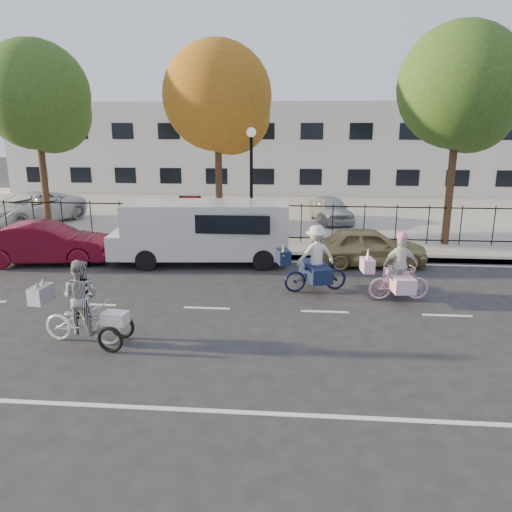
# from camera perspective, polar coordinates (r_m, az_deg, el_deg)

# --- Properties ---
(ground) EXTENTS (120.00, 120.00, 0.00)m
(ground) POSITION_cam_1_polar(r_m,az_deg,el_deg) (12.91, -5.62, -5.97)
(ground) COLOR #333334
(road_markings) EXTENTS (60.00, 9.52, 0.01)m
(road_markings) POSITION_cam_1_polar(r_m,az_deg,el_deg) (12.91, -5.62, -5.94)
(road_markings) COLOR silver
(road_markings) RESTS_ON ground
(curb) EXTENTS (60.00, 0.10, 0.15)m
(curb) POSITION_cam_1_polar(r_m,az_deg,el_deg) (17.65, -2.68, 0.02)
(curb) COLOR #A8A399
(curb) RESTS_ON ground
(sidewalk) EXTENTS (60.00, 2.20, 0.15)m
(sidewalk) POSITION_cam_1_polar(r_m,az_deg,el_deg) (18.66, -2.25, 0.83)
(sidewalk) COLOR #A8A399
(sidewalk) RESTS_ON ground
(parking_lot) EXTENTS (60.00, 15.60, 0.15)m
(parking_lot) POSITION_cam_1_polar(r_m,az_deg,el_deg) (27.33, 0.07, 5.28)
(parking_lot) COLOR #A8A399
(parking_lot) RESTS_ON ground
(iron_fence) EXTENTS (58.00, 0.06, 1.50)m
(iron_fence) POSITION_cam_1_polar(r_m,az_deg,el_deg) (19.55, -1.88, 3.95)
(iron_fence) COLOR black
(iron_fence) RESTS_ON sidewalk
(building) EXTENTS (34.00, 10.00, 6.00)m
(building) POSITION_cam_1_polar(r_m,az_deg,el_deg) (36.97, 1.41, 12.29)
(building) COLOR silver
(building) RESTS_ON ground
(lamppost) EXTENTS (0.36, 0.36, 4.33)m
(lamppost) POSITION_cam_1_polar(r_m,az_deg,el_deg) (18.81, -0.54, 10.33)
(lamppost) COLOR black
(lamppost) RESTS_ON sidewalk
(street_sign) EXTENTS (0.85, 0.06, 1.80)m
(street_sign) POSITION_cam_1_polar(r_m,az_deg,el_deg) (19.37, -7.49, 5.29)
(street_sign) COLOR black
(street_sign) RESTS_ON sidewalk
(zebra_trike) EXTENTS (2.16, 0.94, 1.84)m
(zebra_trike) POSITION_cam_1_polar(r_m,az_deg,el_deg) (11.30, -19.28, -5.97)
(zebra_trike) COLOR white
(zebra_trike) RESTS_ON ground
(unicorn_bike) EXTENTS (1.88, 1.32, 1.87)m
(unicorn_bike) POSITION_cam_1_polar(r_m,az_deg,el_deg) (13.77, 15.96, -2.12)
(unicorn_bike) COLOR #DAA5B7
(unicorn_bike) RESTS_ON ground
(bull_bike) EXTENTS (2.09, 1.47, 1.89)m
(bull_bike) POSITION_cam_1_polar(r_m,az_deg,el_deg) (14.06, 6.73, -1.04)
(bull_bike) COLOR black
(bull_bike) RESTS_ON ground
(white_van) EXTENTS (6.01, 2.44, 2.08)m
(white_van) POSITION_cam_1_polar(r_m,az_deg,el_deg) (16.82, -6.01, 2.99)
(white_van) COLOR silver
(white_van) RESTS_ON ground
(red_sedan) EXTENTS (4.44, 2.14, 1.40)m
(red_sedan) POSITION_cam_1_polar(r_m,az_deg,el_deg) (18.21, -22.86, 1.35)
(red_sedan) COLOR #5E0A1E
(red_sedan) RESTS_ON ground
(gold_sedan) EXTENTS (3.87, 1.77, 1.29)m
(gold_sedan) POSITION_cam_1_polar(r_m,az_deg,el_deg) (16.99, 12.74, 1.06)
(gold_sedan) COLOR tan
(gold_sedan) RESTS_ON ground
(lot_car_b) EXTENTS (4.08, 5.70, 1.44)m
(lot_car_b) POSITION_cam_1_polar(r_m,az_deg,el_deg) (25.03, -24.46, 4.94)
(lot_car_b) COLOR silver
(lot_car_b) RESTS_ON parking_lot
(lot_car_c) EXTENTS (2.39, 3.88, 1.21)m
(lot_car_c) POSITION_cam_1_polar(r_m,az_deg,el_deg) (22.12, -0.36, 4.83)
(lot_car_c) COLOR #4F5357
(lot_car_c) RESTS_ON parking_lot
(lot_car_d) EXTENTS (2.29, 3.79, 1.21)m
(lot_car_d) POSITION_cam_1_polar(r_m,az_deg,el_deg) (23.66, 8.50, 5.32)
(lot_car_d) COLOR #AEB1B6
(lot_car_d) RESTS_ON parking_lot
(tree_west) EXTENTS (4.29, 4.29, 7.86)m
(tree_west) POSITION_cam_1_polar(r_m,az_deg,el_deg) (22.50, -23.48, 15.98)
(tree_west) COLOR #442D1D
(tree_west) RESTS_ON ground
(tree_mid) EXTENTS (4.24, 4.24, 7.77)m
(tree_mid) POSITION_cam_1_polar(r_m,az_deg,el_deg) (20.38, -4.00, 17.19)
(tree_mid) COLOR #442D1D
(tree_mid) RESTS_ON ground
(tree_east) EXTENTS (4.42, 4.42, 8.11)m
(tree_east) POSITION_cam_1_polar(r_m,az_deg,el_deg) (20.10, 22.57, 16.87)
(tree_east) COLOR #442D1D
(tree_east) RESTS_ON ground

